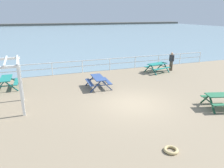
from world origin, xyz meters
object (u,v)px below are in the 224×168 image
Objects in this scene: picnic_table_mid_centre at (157,66)px; picnic_table_far_right at (6,81)px; picnic_table_near_left at (223,98)px; visitor at (172,60)px; picnic_table_far_left at (98,80)px.

picnic_table_mid_centre is 12.09m from picnic_table_far_right.
visitor reaches higher than picnic_table_near_left.
picnic_table_mid_centre is at bearing -67.19° from picnic_table_far_left.
picnic_table_far_right is 13.60m from visitor.
picnic_table_mid_centre is 1.14× the size of picnic_table_far_left.
picnic_table_far_right is (-12.09, -0.38, 0.00)m from picnic_table_mid_centre.
picnic_table_mid_centre is at bearing -14.29° from visitor.
picnic_table_near_left is 1.02× the size of picnic_table_mid_centre.
picnic_table_far_left is 6.30m from picnic_table_far_right.
picnic_table_far_right is at bearing 162.30° from picnic_table_near_left.
picnic_table_near_left is 13.64m from picnic_table_far_right.
picnic_table_mid_centre is 6.53m from picnic_table_far_left.
visitor reaches higher than picnic_table_mid_centre.
picnic_table_mid_centre and picnic_table_far_right have the same top height.
picnic_table_near_left is 1.18× the size of picnic_table_far_right.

